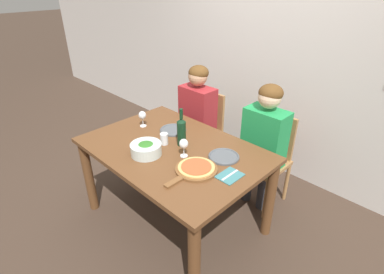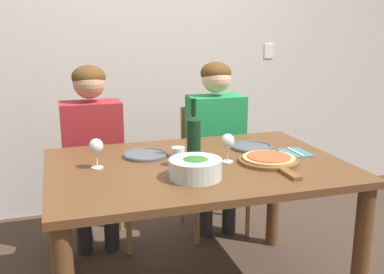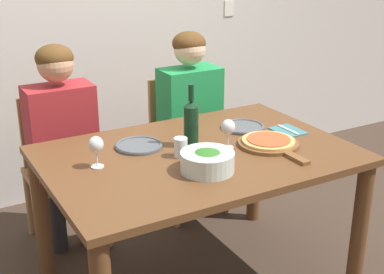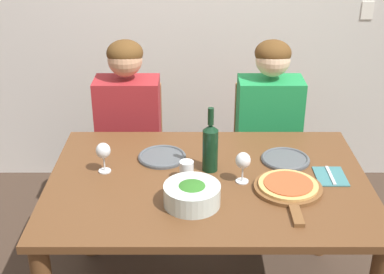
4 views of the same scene
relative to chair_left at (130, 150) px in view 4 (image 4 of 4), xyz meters
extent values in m
cube|color=white|center=(1.56, 0.56, 0.76)|extent=(0.08, 0.01, 0.12)
cube|color=brown|center=(0.46, -0.86, 0.27)|extent=(1.50, 1.03, 0.04)
cylinder|color=brown|center=(-0.23, -0.41, -0.12)|extent=(0.08, 0.08, 0.74)
cylinder|color=brown|center=(1.15, -0.41, -0.12)|extent=(0.08, 0.08, 0.74)
cube|color=#9E7042|center=(0.00, -0.07, -0.05)|extent=(0.42, 0.42, 0.04)
cube|color=#9E7042|center=(0.00, 0.12, 0.19)|extent=(0.38, 0.03, 0.44)
cylinder|color=#9E7042|center=(-0.19, -0.26, -0.28)|extent=(0.04, 0.04, 0.42)
cylinder|color=#9E7042|center=(0.19, -0.26, -0.28)|extent=(0.04, 0.04, 0.42)
cylinder|color=#9E7042|center=(-0.19, 0.12, -0.28)|extent=(0.04, 0.04, 0.42)
cylinder|color=#9E7042|center=(0.19, 0.12, -0.28)|extent=(0.04, 0.04, 0.42)
cube|color=#9E7042|center=(0.85, -0.07, -0.05)|extent=(0.42, 0.42, 0.04)
cube|color=#9E7042|center=(0.85, 0.12, 0.19)|extent=(0.38, 0.03, 0.44)
cylinder|color=#9E7042|center=(0.66, -0.26, -0.28)|extent=(0.04, 0.04, 0.42)
cylinder|color=#9E7042|center=(1.04, -0.26, -0.28)|extent=(0.04, 0.04, 0.42)
cylinder|color=#9E7042|center=(0.66, 0.12, -0.28)|extent=(0.04, 0.04, 0.42)
cylinder|color=#9E7042|center=(1.04, 0.12, -0.28)|extent=(0.04, 0.04, 0.42)
cylinder|color=#28282D|center=(-0.09, -0.15, -0.26)|extent=(0.10, 0.10, 0.46)
cylinder|color=#28282D|center=(0.09, -0.15, -0.26)|extent=(0.10, 0.10, 0.46)
cube|color=maroon|center=(0.00, -0.09, 0.24)|extent=(0.38, 0.22, 0.54)
cylinder|color=maroon|center=(-0.20, -0.34, 0.09)|extent=(0.07, 0.31, 0.14)
cylinder|color=maroon|center=(0.20, -0.34, 0.09)|extent=(0.07, 0.31, 0.14)
sphere|color=tan|center=(0.00, -0.09, 0.63)|extent=(0.20, 0.20, 0.20)
ellipsoid|color=#563819|center=(0.00, -0.08, 0.66)|extent=(0.21, 0.21, 0.15)
cylinder|color=#28282D|center=(0.76, -0.15, -0.26)|extent=(0.10, 0.10, 0.46)
cylinder|color=#28282D|center=(0.94, -0.15, -0.26)|extent=(0.10, 0.10, 0.46)
cube|color=#1E8C47|center=(0.85, -0.09, 0.24)|extent=(0.38, 0.22, 0.54)
cylinder|color=#1E8C47|center=(0.65, -0.34, 0.09)|extent=(0.07, 0.31, 0.14)
cylinder|color=#1E8C47|center=(1.05, -0.34, 0.09)|extent=(0.07, 0.31, 0.14)
sphere|color=beige|center=(0.85, -0.09, 0.63)|extent=(0.20, 0.20, 0.20)
ellipsoid|color=#563819|center=(0.85, -0.08, 0.66)|extent=(0.21, 0.21, 0.15)
cylinder|color=black|center=(0.47, -0.77, 0.40)|extent=(0.07, 0.07, 0.21)
cone|color=black|center=(0.47, -0.77, 0.52)|extent=(0.07, 0.07, 0.03)
cylinder|color=black|center=(0.47, -0.77, 0.57)|extent=(0.03, 0.03, 0.08)
cylinder|color=silver|center=(0.38, -1.08, 0.34)|extent=(0.25, 0.25, 0.09)
ellipsoid|color=#2D6B23|center=(0.38, -1.08, 0.34)|extent=(0.20, 0.20, 0.10)
cylinder|color=#4C5156|center=(0.23, -0.66, 0.30)|extent=(0.24, 0.24, 0.01)
torus|color=#4C5156|center=(0.23, -0.66, 0.30)|extent=(0.24, 0.24, 0.01)
cylinder|color=#4C5156|center=(0.85, -0.68, 0.30)|extent=(0.24, 0.24, 0.01)
torus|color=#4C5156|center=(0.85, -0.68, 0.30)|extent=(0.24, 0.24, 0.01)
cylinder|color=brown|center=(0.82, -0.96, 0.30)|extent=(0.31, 0.31, 0.02)
cube|color=brown|center=(0.82, -1.18, 0.30)|extent=(0.04, 0.14, 0.02)
cylinder|color=tan|center=(0.82, -0.96, 0.32)|extent=(0.27, 0.27, 0.01)
cylinder|color=#AD4C28|center=(0.82, -0.96, 0.32)|extent=(0.22, 0.22, 0.01)
cylinder|color=silver|center=(-0.04, -0.79, 0.29)|extent=(0.06, 0.06, 0.01)
cylinder|color=silver|center=(-0.04, -0.79, 0.34)|extent=(0.01, 0.01, 0.07)
ellipsoid|color=silver|center=(-0.04, -0.79, 0.40)|extent=(0.07, 0.07, 0.08)
ellipsoid|color=maroon|center=(-0.04, -0.79, 0.39)|extent=(0.06, 0.06, 0.03)
cylinder|color=silver|center=(0.62, -0.89, 0.29)|extent=(0.06, 0.06, 0.01)
cylinder|color=silver|center=(0.62, -0.89, 0.34)|extent=(0.01, 0.01, 0.07)
ellipsoid|color=silver|center=(0.62, -0.89, 0.40)|extent=(0.07, 0.07, 0.08)
ellipsoid|color=maroon|center=(0.62, -0.89, 0.39)|extent=(0.06, 0.06, 0.03)
cylinder|color=silver|center=(0.36, -0.87, 0.34)|extent=(0.07, 0.07, 0.10)
cube|color=#387075|center=(1.04, -0.84, 0.29)|extent=(0.14, 0.18, 0.01)
cube|color=silver|center=(1.04, -0.84, 0.30)|extent=(0.01, 0.17, 0.01)
camera|label=1|loc=(2.06, -2.26, 1.54)|focal=28.00mm
camera|label=2|loc=(-0.21, -2.95, 0.98)|focal=42.00mm
camera|label=3|loc=(-0.76, -2.96, 1.29)|focal=50.00mm
camera|label=4|loc=(0.38, -3.03, 1.56)|focal=50.00mm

